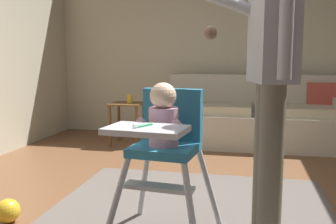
% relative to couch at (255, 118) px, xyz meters
% --- Properties ---
extents(wall_far, '(5.32, 0.06, 2.63)m').
position_rel_couch_xyz_m(wall_far, '(-0.49, 0.52, 0.98)').
color(wall_far, beige).
rests_on(wall_far, ground).
extents(couch, '(2.22, 0.86, 0.86)m').
position_rel_couch_xyz_m(couch, '(0.00, 0.00, 0.00)').
color(couch, '#BDB5A1').
rests_on(couch, ground).
extents(high_chair, '(0.67, 0.77, 0.94)m').
position_rel_couch_xyz_m(high_chair, '(-0.55, -2.69, 0.31)').
color(high_chair, silver).
rests_on(high_chair, ground).
extents(adult_standing, '(0.58, 0.50, 1.71)m').
position_rel_couch_xyz_m(adult_standing, '(0.03, -2.57, 0.64)').
color(adult_standing, '#716957').
rests_on(adult_standing, ground).
extents(toy_ball, '(0.16, 0.16, 0.16)m').
position_rel_couch_xyz_m(toy_ball, '(-1.61, -2.68, -0.25)').
color(toy_ball, gold).
rests_on(toy_ball, ground).
extents(side_table, '(0.40, 0.40, 0.52)m').
position_rel_couch_xyz_m(side_table, '(-1.55, -0.30, 0.05)').
color(side_table, brown).
rests_on(side_table, ground).
extents(sippy_cup, '(0.07, 0.07, 0.10)m').
position_rel_couch_xyz_m(sippy_cup, '(-1.52, -0.30, 0.24)').
color(sippy_cup, gold).
rests_on(sippy_cup, side_table).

